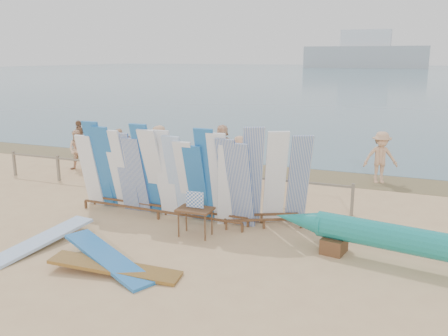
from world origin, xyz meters
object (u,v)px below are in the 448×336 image
at_px(flat_board_c, 115,273).
at_px(beachgoer_extra_1, 80,138).
at_px(stroller, 243,179).
at_px(beachgoer_2, 78,150).
at_px(beachgoer_3, 160,148).
at_px(beachgoer_6, 240,159).
at_px(outrigger_canoe, 418,244).
at_px(beachgoer_0, 90,152).
at_px(vendor_table, 195,221).
at_px(beach_chair_left, 196,177).
at_px(beachgoer_9, 381,157).
at_px(beachgoer_5, 222,146).
at_px(beachgoer_4, 129,159).
at_px(beachgoer_1, 119,152).
at_px(main_surfboard_rack, 161,176).
at_px(flat_board_d, 108,267).
at_px(beach_chair_right, 186,179).
at_px(flat_board_a, 43,246).
at_px(side_surfboard_rack, 264,181).

relative_size(flat_board_c, beachgoer_extra_1, 1.74).
height_order(flat_board_c, stroller, stroller).
relative_size(beachgoer_2, beachgoer_3, 0.90).
relative_size(beachgoer_2, beachgoer_6, 0.96).
xyz_separation_m(outrigger_canoe, beachgoer_3, (-9.18, 5.77, 0.28)).
height_order(beachgoer_0, beachgoer_3, beachgoer_3).
relative_size(vendor_table, beach_chair_left, 1.16).
bearing_deg(beachgoer_0, beachgoer_9, -174.57).
bearing_deg(stroller, beachgoer_extra_1, 142.29).
bearing_deg(beachgoer_5, beachgoer_4, 3.05).
height_order(beachgoer_4, beachgoer_1, beachgoer_1).
height_order(main_surfboard_rack, stroller, main_surfboard_rack).
distance_m(flat_board_d, beachgoer_4, 6.94).
xyz_separation_m(vendor_table, beachgoer_4, (-4.31, 3.76, 0.44)).
bearing_deg(flat_board_d, beachgoer_6, 22.78).
xyz_separation_m(outrigger_canoe, beach_chair_right, (-7.12, 3.88, -0.30)).
xyz_separation_m(beachgoer_2, beachgoer_5, (4.92, 2.46, 0.08)).
bearing_deg(main_surfboard_rack, beach_chair_left, 100.50).
bearing_deg(outrigger_canoe, beachgoer_5, 145.07).
height_order(flat_board_a, beachgoer_9, beachgoer_9).
relative_size(outrigger_canoe, stroller, 5.84).
bearing_deg(beachgoer_extra_1, flat_board_c, 35.20).
bearing_deg(beach_chair_left, beachgoer_0, -166.75).
bearing_deg(beachgoer_0, beachgoer_6, -179.53).
bearing_deg(flat_board_d, stroller, 17.47).
relative_size(outrigger_canoe, flat_board_d, 2.33).
bearing_deg(main_surfboard_rack, beachgoer_3, 121.41).
bearing_deg(beachgoer_0, beachgoer_3, -155.99).
distance_m(flat_board_c, beachgoer_4, 7.28).
distance_m(beachgoer_6, beachgoer_5, 2.25).
distance_m(vendor_table, flat_board_c, 2.57).
bearing_deg(beachgoer_4, flat_board_a, 94.02).
distance_m(main_surfboard_rack, vendor_table, 1.86).
bearing_deg(beachgoer_6, flat_board_d, 167.93).
bearing_deg(beachgoer_extra_1, flat_board_a, 27.45).
height_order(side_surfboard_rack, beach_chair_left, side_surfboard_rack).
height_order(flat_board_a, flat_board_c, flat_board_a).
bearing_deg(outrigger_canoe, main_surfboard_rack, -178.71).
xyz_separation_m(beachgoer_2, beachgoer_3, (2.87, 1.17, 0.09)).
bearing_deg(beachgoer_2, beachgoer_5, 10.07).
distance_m(beachgoer_9, beachgoer_3, 8.03).
relative_size(beach_chair_right, beachgoer_0, 0.59).
xyz_separation_m(side_surfboard_rack, beachgoer_2, (-8.40, 3.28, -0.42)).
bearing_deg(flat_board_c, beach_chair_left, 2.88).
xyz_separation_m(outrigger_canoe, beachgoer_1, (-10.24, 4.64, 0.27)).
height_order(flat_board_c, beachgoer_2, beachgoer_2).
height_order(outrigger_canoe, beachgoer_2, beachgoer_2).
bearing_deg(beachgoer_4, outrigger_canoe, 148.53).
bearing_deg(beach_chair_right, beachgoer_extra_1, 125.17).
distance_m(beach_chair_right, beachgoer_extra_1, 7.26).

